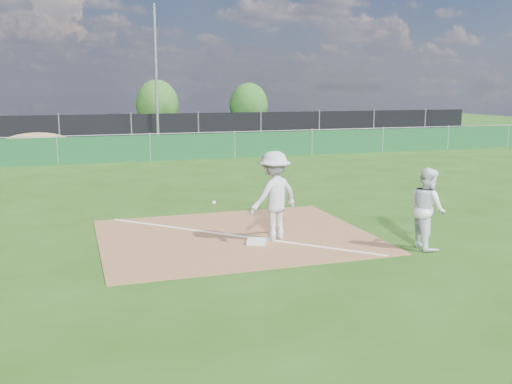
% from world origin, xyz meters
% --- Properties ---
extents(ground, '(90.00, 90.00, 0.00)m').
position_xyz_m(ground, '(0.00, 10.00, 0.00)').
color(ground, '#1C420E').
rests_on(ground, ground).
extents(infield_dirt, '(6.00, 5.00, 0.02)m').
position_xyz_m(infield_dirt, '(0.00, 1.00, 0.01)').
color(infield_dirt, brown).
rests_on(infield_dirt, ground).
extents(foul_line, '(5.01, 5.01, 0.01)m').
position_xyz_m(foul_line, '(0.00, 1.00, 0.03)').
color(foul_line, white).
rests_on(foul_line, infield_dirt).
extents(green_fence, '(44.00, 0.05, 1.20)m').
position_xyz_m(green_fence, '(0.00, 15.00, 0.60)').
color(green_fence, '#113E1D').
rests_on(green_fence, ground).
extents(dirt_mound, '(3.38, 2.60, 1.17)m').
position_xyz_m(dirt_mound, '(-5.00, 18.50, 0.58)').
color(dirt_mound, olive).
rests_on(dirt_mound, ground).
extents(black_fence, '(46.00, 0.04, 1.80)m').
position_xyz_m(black_fence, '(0.00, 23.00, 0.90)').
color(black_fence, black).
rests_on(black_fence, ground).
extents(parking_lot, '(46.00, 9.00, 0.01)m').
position_xyz_m(parking_lot, '(0.00, 28.00, 0.01)').
color(parking_lot, black).
rests_on(parking_lot, ground).
extents(light_pole, '(0.16, 0.16, 8.00)m').
position_xyz_m(light_pole, '(1.50, 22.70, 4.00)').
color(light_pole, slate).
rests_on(light_pole, ground).
extents(first_base, '(0.52, 0.52, 0.08)m').
position_xyz_m(first_base, '(0.26, 0.24, 0.06)').
color(first_base, silver).
rests_on(first_base, infield_dirt).
extents(play_at_first, '(2.10, 1.16, 1.96)m').
position_xyz_m(play_at_first, '(0.73, 0.45, 1.00)').
color(play_at_first, silver).
rests_on(play_at_first, infield_dirt).
extents(runner, '(0.73, 0.89, 1.71)m').
position_xyz_m(runner, '(3.57, -1.14, 0.85)').
color(runner, white).
rests_on(runner, ground).
extents(car_left, '(4.93, 2.10, 1.66)m').
position_xyz_m(car_left, '(-6.85, 27.24, 0.84)').
color(car_left, '#B4B6BC').
rests_on(car_left, parking_lot).
extents(car_mid, '(4.96, 2.16, 1.59)m').
position_xyz_m(car_mid, '(0.01, 27.45, 0.80)').
color(car_mid, black).
rests_on(car_mid, parking_lot).
extents(car_right, '(4.17, 1.73, 1.20)m').
position_xyz_m(car_right, '(3.77, 26.68, 0.61)').
color(car_right, black).
rests_on(car_right, parking_lot).
extents(tree_mid, '(3.31, 3.31, 3.93)m').
position_xyz_m(tree_mid, '(3.19, 34.21, 2.02)').
color(tree_mid, '#382316').
rests_on(tree_mid, ground).
extents(tree_right, '(3.12, 3.12, 3.70)m').
position_xyz_m(tree_right, '(10.54, 33.68, 1.90)').
color(tree_right, '#382316').
rests_on(tree_right, ground).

